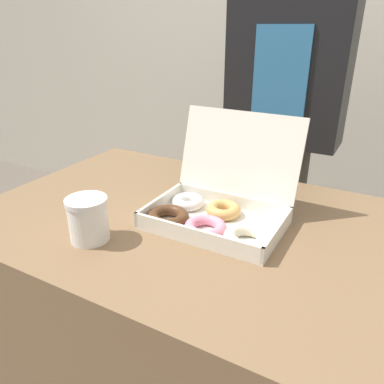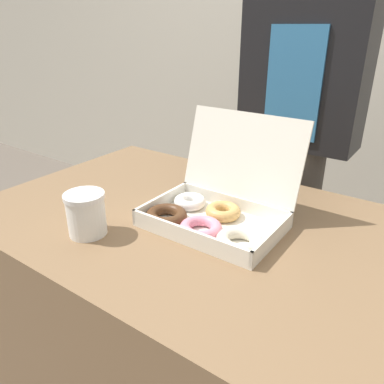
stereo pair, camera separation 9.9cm
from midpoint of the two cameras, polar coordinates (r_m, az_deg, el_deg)
name	(u,v)px [view 2 (the right image)]	position (r m, az deg, el deg)	size (l,w,h in m)	color
wall_back	(356,14)	(2.24, 24.96, 23.35)	(10.00, 0.05, 2.60)	beige
table	(189,326)	(1.24, 2.02, -19.82)	(1.16, 0.77, 0.78)	brown
donut_box	(213,210)	(0.97, 6.12, -2.77)	(0.35, 0.31, 0.26)	white
coffee_cup	(86,214)	(0.93, -12.94, -3.32)	(0.10, 0.10, 0.11)	white
person_customer	(298,132)	(1.42, 17.81, 8.66)	(0.40, 0.22, 1.64)	#4C4742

